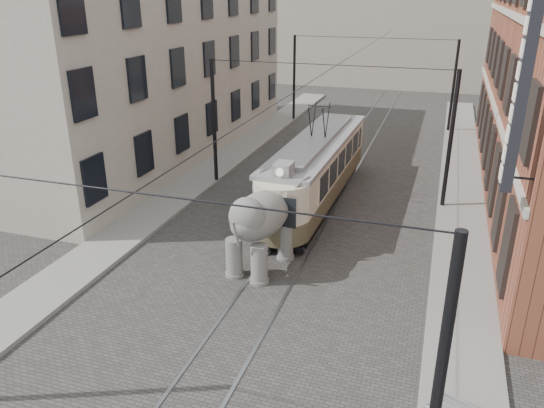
% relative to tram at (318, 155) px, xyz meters
% --- Properties ---
extents(ground, '(120.00, 120.00, 0.00)m').
position_rel_tram_xyz_m(ground, '(0.28, -5.15, -2.18)').
color(ground, '#3C3A37').
extents(tram_rails, '(1.54, 80.00, 0.02)m').
position_rel_tram_xyz_m(tram_rails, '(0.28, -5.15, -2.17)').
color(tram_rails, slate).
rests_on(tram_rails, ground).
extents(sidewalk_right, '(2.00, 60.00, 0.15)m').
position_rel_tram_xyz_m(sidewalk_right, '(6.28, -5.15, -2.11)').
color(sidewalk_right, slate).
rests_on(sidewalk_right, ground).
extents(sidewalk_left, '(2.00, 60.00, 0.15)m').
position_rel_tram_xyz_m(sidewalk_left, '(-6.22, -5.15, -2.11)').
color(sidewalk_left, slate).
rests_on(sidewalk_left, ground).
extents(stucco_building, '(7.00, 24.00, 10.00)m').
position_rel_tram_xyz_m(stucco_building, '(-10.72, 4.85, 2.82)').
color(stucco_building, gray).
rests_on(stucco_building, ground).
extents(distant_block, '(28.00, 10.00, 14.00)m').
position_rel_tram_xyz_m(distant_block, '(0.28, 34.85, 4.82)').
color(distant_block, gray).
rests_on(distant_block, ground).
extents(catenary, '(11.00, 30.20, 6.00)m').
position_rel_tram_xyz_m(catenary, '(0.08, -0.15, 0.82)').
color(catenary, black).
rests_on(catenary, ground).
extents(tram, '(2.48, 11.04, 4.37)m').
position_rel_tram_xyz_m(tram, '(0.00, 0.00, 0.00)').
color(tram, beige).
rests_on(tram, ground).
extents(elephant, '(3.51, 5.29, 3.00)m').
position_rel_tram_xyz_m(elephant, '(-0.37, -6.64, -0.69)').
color(elephant, '#5E5C57').
rests_on(elephant, ground).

